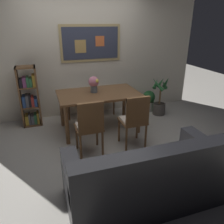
{
  "coord_description": "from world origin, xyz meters",
  "views": [
    {
      "loc": [
        -0.91,
        -3.23,
        1.96
      ],
      "look_at": [
        0.09,
        -0.23,
        0.65
      ],
      "focal_mm": 35.36,
      "sensor_mm": 36.0,
      "label": 1
    }
  ],
  "objects_px": {
    "bookshelf": "(30,99)",
    "dining_chair_near_left": "(90,124)",
    "dining_chair_far_right": "(103,89)",
    "flower_vase": "(94,83)",
    "dining_chair_near_right": "(135,117)",
    "dining_table": "(99,98)",
    "leather_couch": "(147,179)",
    "dining_chair_far_left": "(74,92)",
    "potted_ivy": "(149,100)",
    "potted_palm": "(160,101)"
  },
  "relations": [
    {
      "from": "bookshelf",
      "to": "dining_chair_near_left",
      "type": "bearing_deg",
      "value": -59.41
    },
    {
      "from": "dining_chair_far_right",
      "to": "dining_chair_near_left",
      "type": "distance_m",
      "value": 1.81
    },
    {
      "from": "flower_vase",
      "to": "dining_chair_near_right",
      "type": "bearing_deg",
      "value": -63.88
    },
    {
      "from": "dining_table",
      "to": "leather_couch",
      "type": "distance_m",
      "value": 2.0
    },
    {
      "from": "dining_chair_far_left",
      "to": "flower_vase",
      "type": "xyz_separation_m",
      "value": [
        0.26,
        -0.78,
        0.37
      ]
    },
    {
      "from": "dining_chair_near_right",
      "to": "potted_ivy",
      "type": "height_order",
      "value": "dining_chair_near_right"
    },
    {
      "from": "dining_table",
      "to": "potted_palm",
      "type": "distance_m",
      "value": 1.53
    },
    {
      "from": "potted_ivy",
      "to": "dining_chair_far_left",
      "type": "bearing_deg",
      "value": 171.02
    },
    {
      "from": "dining_table",
      "to": "leather_couch",
      "type": "relative_size",
      "value": 0.82
    },
    {
      "from": "leather_couch",
      "to": "potted_palm",
      "type": "relative_size",
      "value": 2.05
    },
    {
      "from": "dining_chair_near_right",
      "to": "bookshelf",
      "type": "relative_size",
      "value": 0.77
    },
    {
      "from": "leather_couch",
      "to": "bookshelf",
      "type": "xyz_separation_m",
      "value": [
        -1.25,
        2.6,
        0.24
      ]
    },
    {
      "from": "potted_palm",
      "to": "flower_vase",
      "type": "xyz_separation_m",
      "value": [
        -1.53,
        -0.22,
        0.6
      ]
    },
    {
      "from": "dining_chair_near_left",
      "to": "flower_vase",
      "type": "height_order",
      "value": "flower_vase"
    },
    {
      "from": "dining_table",
      "to": "potted_ivy",
      "type": "xyz_separation_m",
      "value": [
        1.36,
        0.57,
        -0.4
      ]
    },
    {
      "from": "dining_table",
      "to": "dining_chair_far_right",
      "type": "distance_m",
      "value": 0.91
    },
    {
      "from": "potted_ivy",
      "to": "dining_chair_near_right",
      "type": "bearing_deg",
      "value": -125.26
    },
    {
      "from": "dining_chair_far_right",
      "to": "potted_palm",
      "type": "relative_size",
      "value": 1.03
    },
    {
      "from": "dining_chair_near_left",
      "to": "leather_couch",
      "type": "distance_m",
      "value": 1.23
    },
    {
      "from": "dining_chair_near_right",
      "to": "flower_vase",
      "type": "relative_size",
      "value": 3.08
    },
    {
      "from": "potted_ivy",
      "to": "flower_vase",
      "type": "relative_size",
      "value": 1.59
    },
    {
      "from": "dining_chair_far_right",
      "to": "dining_chair_near_left",
      "type": "xyz_separation_m",
      "value": [
        -0.7,
        -1.67,
        0.0
      ]
    },
    {
      "from": "leather_couch",
      "to": "potted_palm",
      "type": "xyz_separation_m",
      "value": [
        1.44,
        2.25,
        0.0
      ]
    },
    {
      "from": "dining_chair_near_right",
      "to": "potted_palm",
      "type": "bearing_deg",
      "value": 45.16
    },
    {
      "from": "leather_couch",
      "to": "potted_palm",
      "type": "distance_m",
      "value": 2.67
    },
    {
      "from": "potted_ivy",
      "to": "flower_vase",
      "type": "distance_m",
      "value": 1.65
    },
    {
      "from": "dining_table",
      "to": "dining_chair_far_right",
      "type": "height_order",
      "value": "dining_chair_far_right"
    },
    {
      "from": "leather_couch",
      "to": "dining_chair_near_left",
      "type": "bearing_deg",
      "value": 108.84
    },
    {
      "from": "dining_chair_far_left",
      "to": "potted_ivy",
      "type": "distance_m",
      "value": 1.73
    },
    {
      "from": "dining_chair_near_right",
      "to": "potted_ivy",
      "type": "xyz_separation_m",
      "value": [
        0.99,
        1.4,
        -0.3
      ]
    },
    {
      "from": "potted_ivy",
      "to": "flower_vase",
      "type": "bearing_deg",
      "value": -160.22
    },
    {
      "from": "flower_vase",
      "to": "bookshelf",
      "type": "bearing_deg",
      "value": 153.93
    },
    {
      "from": "bookshelf",
      "to": "dining_chair_far_right",
      "type": "bearing_deg",
      "value": 7.71
    },
    {
      "from": "dining_chair_near_left",
      "to": "potted_ivy",
      "type": "xyz_separation_m",
      "value": [
        1.72,
        1.4,
        -0.3
      ]
    },
    {
      "from": "leather_couch",
      "to": "bookshelf",
      "type": "height_order",
      "value": "bookshelf"
    },
    {
      "from": "dining_chair_near_left",
      "to": "potted_palm",
      "type": "distance_m",
      "value": 2.15
    },
    {
      "from": "dining_chair_far_right",
      "to": "bookshelf",
      "type": "distance_m",
      "value": 1.57
    },
    {
      "from": "dining_chair_near_left",
      "to": "dining_chair_near_right",
      "type": "xyz_separation_m",
      "value": [
        0.73,
        0.0,
        0.0
      ]
    },
    {
      "from": "dining_table",
      "to": "flower_vase",
      "type": "bearing_deg",
      "value": 137.28
    },
    {
      "from": "bookshelf",
      "to": "flower_vase",
      "type": "height_order",
      "value": "bookshelf"
    },
    {
      "from": "dining_chair_far_left",
      "to": "dining_chair_near_left",
      "type": "bearing_deg",
      "value": -91.42
    },
    {
      "from": "dining_chair_near_right",
      "to": "leather_couch",
      "type": "relative_size",
      "value": 0.51
    },
    {
      "from": "potted_ivy",
      "to": "flower_vase",
      "type": "xyz_separation_m",
      "value": [
        -1.42,
        -0.51,
        0.67
      ]
    },
    {
      "from": "potted_ivy",
      "to": "potted_palm",
      "type": "xyz_separation_m",
      "value": [
        0.11,
        -0.29,
        0.07
      ]
    },
    {
      "from": "dining_table",
      "to": "dining_chair_far_right",
      "type": "relative_size",
      "value": 1.62
    },
    {
      "from": "leather_couch",
      "to": "potted_ivy",
      "type": "relative_size",
      "value": 3.82
    },
    {
      "from": "dining_table",
      "to": "flower_vase",
      "type": "height_order",
      "value": "flower_vase"
    },
    {
      "from": "bookshelf",
      "to": "dining_chair_near_right",
      "type": "bearing_deg",
      "value": -42.35
    },
    {
      "from": "dining_chair_near_left",
      "to": "leather_couch",
      "type": "bearing_deg",
      "value": -71.16
    },
    {
      "from": "dining_chair_near_right",
      "to": "dining_chair_far_right",
      "type": "bearing_deg",
      "value": 91.22
    }
  ]
}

